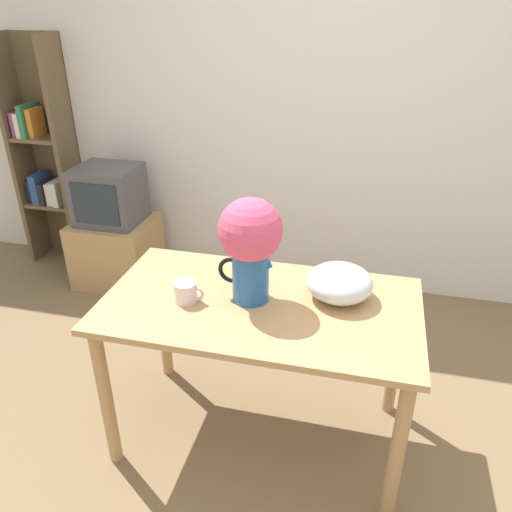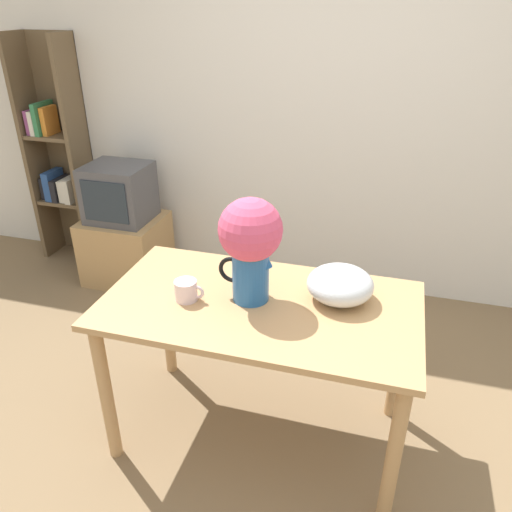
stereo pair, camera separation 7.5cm
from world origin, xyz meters
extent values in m
plane|color=#7F6647|center=(0.00, 0.00, 0.00)|extent=(12.00, 12.00, 0.00)
cube|color=silver|center=(0.00, 1.83, 1.30)|extent=(8.00, 0.05, 2.60)
cube|color=tan|center=(-0.13, 0.22, 0.76)|extent=(1.37, 0.75, 0.03)
cylinder|color=tan|center=(-0.75, -0.09, 0.37)|extent=(0.06, 0.06, 0.74)
cylinder|color=tan|center=(0.50, -0.09, 0.37)|extent=(0.06, 0.06, 0.74)
cylinder|color=tan|center=(-0.75, 0.54, 0.37)|extent=(0.06, 0.06, 0.74)
cylinder|color=tan|center=(0.50, 0.54, 0.37)|extent=(0.06, 0.06, 0.74)
cylinder|color=#235B9E|center=(-0.17, 0.24, 0.89)|extent=(0.16, 0.16, 0.24)
cone|color=#235B9E|center=(-0.11, 0.24, 0.97)|extent=(0.06, 0.06, 0.06)
torus|color=black|center=(-0.26, 0.24, 0.90)|extent=(0.12, 0.02, 0.12)
sphere|color=#3D7033|center=(-0.17, 0.24, 1.06)|extent=(0.20, 0.20, 0.20)
sphere|color=#DB4C70|center=(-0.17, 0.24, 1.10)|extent=(0.27, 0.27, 0.27)
cylinder|color=silver|center=(-0.44, 0.16, 0.82)|extent=(0.10, 0.10, 0.09)
torus|color=silver|center=(-0.39, 0.16, 0.82)|extent=(0.06, 0.01, 0.06)
ellipsoid|color=silver|center=(0.20, 0.34, 0.85)|extent=(0.29, 0.29, 0.15)
cube|color=tan|center=(-1.52, 1.45, 0.25)|extent=(0.56, 0.49, 0.49)
cube|color=#4C4C51|center=(-1.52, 1.45, 0.70)|extent=(0.43, 0.38, 0.40)
cube|color=#232D38|center=(-1.52, 1.25, 0.70)|extent=(0.34, 0.01, 0.29)
cube|color=brown|center=(-2.36, 1.67, 0.87)|extent=(0.04, 0.26, 1.73)
cube|color=brown|center=(-1.96, 1.67, 0.87)|extent=(0.04, 0.26, 1.73)
cube|color=brown|center=(-2.16, 1.80, 0.87)|extent=(0.44, 0.01, 1.73)
cube|color=brown|center=(-2.16, 1.67, 0.49)|extent=(0.37, 0.24, 0.03)
cube|color=black|center=(-2.30, 1.67, 0.59)|extent=(0.04, 0.15, 0.17)
cube|color=#284C8E|center=(-2.24, 1.67, 0.61)|extent=(0.06, 0.20, 0.23)
cube|color=black|center=(-2.18, 1.67, 0.59)|extent=(0.05, 0.22, 0.17)
cube|color=silver|center=(-2.12, 1.67, 0.59)|extent=(0.05, 0.19, 0.17)
cube|color=silver|center=(-2.06, 1.67, 0.59)|extent=(0.05, 0.22, 0.19)
cube|color=brown|center=(-2.16, 1.67, 1.01)|extent=(0.37, 0.24, 0.03)
cube|color=#934784|center=(-2.31, 1.67, 1.11)|extent=(0.04, 0.18, 0.18)
cube|color=silver|center=(-2.26, 1.67, 1.11)|extent=(0.04, 0.21, 0.18)
cube|color=#337A4C|center=(-2.21, 1.67, 1.14)|extent=(0.04, 0.22, 0.24)
cube|color=orange|center=(-2.17, 1.67, 1.12)|extent=(0.04, 0.16, 0.21)
camera|label=1|loc=(0.29, -1.55, 1.95)|focal=35.00mm
camera|label=2|loc=(0.36, -1.53, 1.95)|focal=35.00mm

